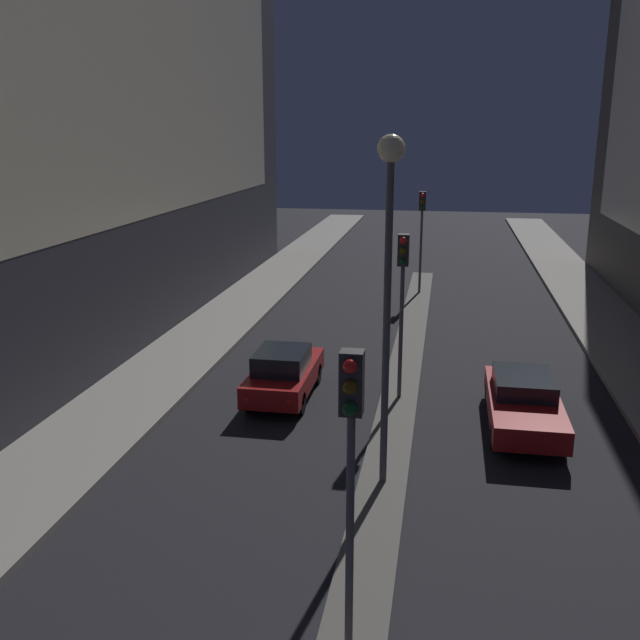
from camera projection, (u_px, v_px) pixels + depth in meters
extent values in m
cube|color=#56544F|center=(404.00, 370.00, 23.66)|extent=(1.10, 33.15, 0.10)
cylinder|color=#4C4C51|center=(350.00, 542.00, 10.20)|extent=(0.12, 0.12, 3.95)
cube|color=#2D2D2D|center=(352.00, 383.00, 9.57)|extent=(0.32, 0.28, 0.90)
sphere|color=red|center=(350.00, 366.00, 9.32)|extent=(0.20, 0.20, 0.20)
sphere|color=#4C380A|center=(350.00, 387.00, 9.39)|extent=(0.20, 0.20, 0.20)
sphere|color=#0F3D19|center=(350.00, 409.00, 9.47)|extent=(0.20, 0.20, 0.20)
cylinder|color=#4C4C51|center=(401.00, 333.00, 20.66)|extent=(0.12, 0.12, 3.95)
cube|color=#2D2D2D|center=(403.00, 250.00, 20.03)|extent=(0.32, 0.28, 0.90)
sphere|color=red|center=(403.00, 240.00, 19.78)|extent=(0.20, 0.20, 0.20)
sphere|color=#4C380A|center=(403.00, 251.00, 19.85)|extent=(0.20, 0.20, 0.20)
sphere|color=#0F3D19|center=(403.00, 262.00, 19.93)|extent=(0.20, 0.20, 0.20)
cylinder|color=#4C4C51|center=(421.00, 252.00, 34.20)|extent=(0.12, 0.12, 3.95)
cube|color=#2D2D2D|center=(423.00, 201.00, 33.57)|extent=(0.32, 0.28, 0.90)
sphere|color=red|center=(423.00, 195.00, 33.32)|extent=(0.20, 0.20, 0.20)
sphere|color=#4C380A|center=(422.00, 201.00, 33.40)|extent=(0.20, 0.20, 0.20)
sphere|color=#0F3D19|center=(422.00, 208.00, 33.48)|extent=(0.20, 0.20, 0.20)
cylinder|color=#4C4C51|center=(387.00, 329.00, 15.19)|extent=(0.16, 0.16, 7.15)
sphere|color=#F9EAB2|center=(391.00, 148.00, 14.22)|extent=(0.57, 0.57, 0.57)
cube|color=maroon|center=(284.00, 376.00, 21.33)|extent=(1.71, 4.11, 0.63)
cube|color=black|center=(282.00, 360.00, 20.88)|extent=(1.45, 1.85, 0.60)
cube|color=red|center=(246.00, 399.00, 19.47)|extent=(0.14, 0.04, 0.10)
cube|color=red|center=(289.00, 402.00, 19.27)|extent=(0.14, 0.04, 0.10)
cylinder|color=black|center=(271.00, 371.00, 22.75)|extent=(0.22, 0.64, 0.64)
cylinder|color=black|center=(316.00, 374.00, 22.50)|extent=(0.22, 0.64, 0.64)
cylinder|color=black|center=(249.00, 400.00, 20.32)|extent=(0.22, 0.64, 0.64)
cylinder|color=black|center=(300.00, 403.00, 20.07)|extent=(0.22, 0.64, 0.64)
cube|color=maroon|center=(524.00, 406.00, 19.08)|extent=(1.84, 4.70, 0.60)
cube|color=black|center=(524.00, 383.00, 19.28)|extent=(1.57, 2.12, 0.46)
cube|color=red|center=(494.00, 375.00, 21.42)|extent=(0.14, 0.04, 0.10)
cube|color=red|center=(538.00, 377.00, 21.20)|extent=(0.14, 0.04, 0.10)
cylinder|color=black|center=(489.00, 395.00, 20.68)|extent=(0.22, 0.64, 0.64)
cylinder|color=black|center=(547.00, 399.00, 20.41)|extent=(0.22, 0.64, 0.64)
cylinder|color=black|center=(495.00, 436.00, 17.91)|extent=(0.22, 0.64, 0.64)
cylinder|color=black|center=(562.00, 441.00, 17.64)|extent=(0.22, 0.64, 0.64)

